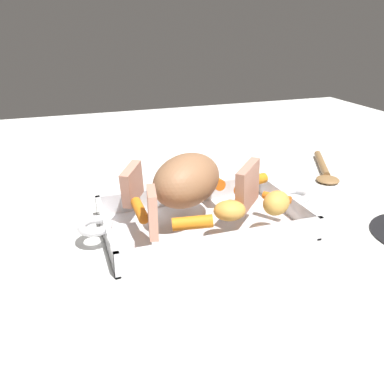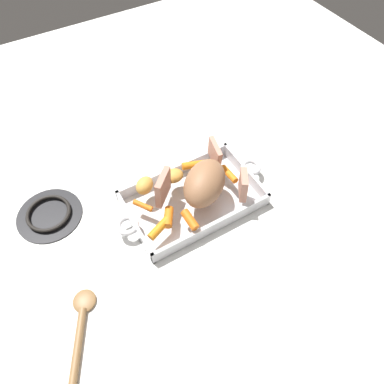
% 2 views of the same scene
% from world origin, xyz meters
% --- Properties ---
extents(ground_plane, '(2.23, 2.23, 0.00)m').
position_xyz_m(ground_plane, '(0.00, 0.00, 0.00)').
color(ground_plane, white).
extents(roasting_dish, '(0.47, 0.23, 0.05)m').
position_xyz_m(roasting_dish, '(0.00, 0.00, 0.01)').
color(roasting_dish, silver).
rests_on(roasting_dish, ground_plane).
extents(pork_roast, '(0.19, 0.18, 0.10)m').
position_xyz_m(pork_roast, '(-0.03, 0.02, 0.10)').
color(pork_roast, '#986846').
rests_on(pork_roast, roasting_dish).
extents(roast_slice_thick, '(0.08, 0.07, 0.09)m').
position_xyz_m(roast_slice_thick, '(0.08, -0.03, 0.09)').
color(roast_slice_thick, tan).
rests_on(roast_slice_thick, roasting_dish).
extents(roast_slice_outer, '(0.06, 0.08, 0.08)m').
position_xyz_m(roast_slice_outer, '(-0.12, 0.07, 0.08)').
color(roast_slice_outer, tan).
rests_on(roast_slice_outer, roasting_dish).
extents(roast_slice_thin, '(0.03, 0.08, 0.08)m').
position_xyz_m(roast_slice_thin, '(-0.11, -0.07, 0.08)').
color(roast_slice_thin, tan).
rests_on(roast_slice_thin, roasting_dish).
extents(baby_carrot_southwest, '(0.07, 0.05, 0.03)m').
position_xyz_m(baby_carrot_southwest, '(0.14, 0.06, 0.06)').
color(baby_carrot_southwest, orange).
rests_on(baby_carrot_southwest, roasting_dish).
extents(baby_carrot_northwest, '(0.05, 0.06, 0.03)m').
position_xyz_m(baby_carrot_northwest, '(0.10, 0.04, 0.06)').
color(baby_carrot_northwest, orange).
rests_on(baby_carrot_northwest, roasting_dish).
extents(baby_carrot_southeast, '(0.07, 0.04, 0.03)m').
position_xyz_m(baby_carrot_southeast, '(-0.05, -0.08, 0.06)').
color(baby_carrot_southeast, orange).
rests_on(baby_carrot_southeast, roasting_dish).
extents(baby_carrot_northeast, '(0.02, 0.07, 0.02)m').
position_xyz_m(baby_carrot_northeast, '(-0.12, -0.00, 0.06)').
color(baby_carrot_northeast, orange).
rests_on(baby_carrot_northeast, roasting_dish).
extents(baby_carrot_short, '(0.03, 0.06, 0.03)m').
position_xyz_m(baby_carrot_short, '(0.06, 0.08, 0.06)').
color(baby_carrot_short, orange).
rests_on(baby_carrot_short, roasting_dish).
extents(baby_carrot_center_left, '(0.04, 0.06, 0.02)m').
position_xyz_m(baby_carrot_center_left, '(0.14, -0.03, 0.05)').
color(baby_carrot_center_left, orange).
rests_on(baby_carrot_center_left, roasting_dish).
extents(potato_near_roast, '(0.06, 0.05, 0.04)m').
position_xyz_m(potato_near_roast, '(0.02, -0.07, 0.06)').
color(potato_near_roast, gold).
rests_on(potato_near_roast, roasting_dish).
extents(potato_halved, '(0.07, 0.07, 0.04)m').
position_xyz_m(potato_halved, '(0.11, -0.08, 0.07)').
color(potato_halved, gold).
rests_on(potato_halved, roasting_dish).
extents(serving_spoon, '(0.14, 0.22, 0.02)m').
position_xyz_m(serving_spoon, '(0.41, 0.18, 0.01)').
color(serving_spoon, olive).
rests_on(serving_spoon, ground_plane).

